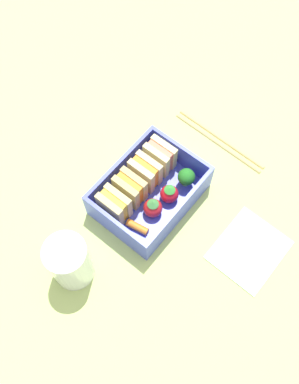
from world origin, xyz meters
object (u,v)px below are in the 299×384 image
Objects in this scene: sandwich_left at (114,205)px; sandwich_center at (145,172)px; drinking_glass at (70,262)px; folded_napkin at (249,250)px; carrot_stick_far_left at (137,227)px; sandwich_center_left at (130,188)px; sandwich_center_right at (160,156)px; strawberry_left at (169,194)px; strawberry_far_left at (153,208)px; broccoli_floret at (186,177)px; chopstick_pair at (219,140)px.

sandwich_center is at bearing 0.00° from sandwich_left.
drinking_glass is at bearing -173.54° from sandwich_left.
carrot_stick_far_left is at bearing 118.91° from folded_napkin.
carrot_stick_far_left is (0.09, -4.53, -2.04)cm from sandwich_left.
sandwich_center is at bearing 0.00° from sandwich_center_left.
folded_napkin is at bearing -86.76° from sandwich_center.
carrot_stick_far_left is at bearing -129.21° from sandwich_center_left.
sandwich_center is 1.47× the size of carrot_stick_far_left.
sandwich_left reaches higher than carrot_stick_far_left.
sandwich_center_right is at bearing 0.00° from sandwich_center.
sandwich_center_left is at bearing 125.31° from strawberry_left.
sandwich_center_right is 8.88cm from strawberry_far_left.
sandwich_center_right is 5.63cm from broccoli_floret.
sandwich_center_right is (11.35, 0.00, 0.00)cm from sandwich_left.
drinking_glass is at bearing -176.17° from sandwich_center.
sandwich_center_right is (3.78, 0.00, 0.00)cm from sandwich_center.
strawberry_far_left is 16.47cm from folded_napkin.
strawberry_far_left reaches higher than folded_napkin.
chopstick_pair is at bearing 48.33° from folded_napkin.
strawberry_left is at bearing -54.69° from sandwich_center_left.
drinking_glass is at bearing -176.81° from sandwich_center_right.
carrot_stick_far_left is 17.89cm from folded_napkin.
folded_napkin is at bearing -85.09° from strawberry_left.
sandwich_left is at bearing 167.70° from chopstick_pair.
carrot_stick_far_left is 0.20× the size of chopstick_pair.
strawberry_far_left is at bearing -89.37° from sandwich_center_left.
carrot_stick_far_left is 0.32× the size of folded_napkin.
broccoli_floret reaches higher than carrot_stick_far_left.
drinking_glass reaches higher than strawberry_far_left.
sandwich_left is 1.00× the size of sandwich_center_left.
sandwich_center_left reaches higher than carrot_stick_far_left.
chopstick_pair is (18.51, -4.86, -3.49)cm from sandwich_center_left.
drinking_glass reaches higher than sandwich_center_left.
sandwich_left and sandwich_center_right have the same top height.
drinking_glass reaches higher than sandwich_left.
sandwich_center_right is 0.29× the size of chopstick_pair.
drinking_glass reaches higher than folded_napkin.
strawberry_left is at bearing 172.53° from broccoli_floret.
sandwich_center_right is 20.63cm from folded_napkin.
folded_napkin is at bearing -131.67° from chopstick_pair.
broccoli_floret is (11.08, -1.09, 1.72)cm from carrot_stick_far_left.
sandwich_left is at bearing 153.29° from broccoli_floret.
sandwich_center reaches higher than carrot_stick_far_left.
strawberry_far_left and strawberry_left have the same top height.
sandwich_center_right is at bearing 156.05° from chopstick_pair.
strawberry_left is at bearing -8.06° from strawberry_far_left.
sandwich_left reaches higher than folded_napkin.
sandwich_center_left is 3.78cm from sandwich_center.
broccoli_floret is (3.75, -0.49, 0.70)cm from strawberry_left.
strawberry_left is 3.85cm from broccoli_floret.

